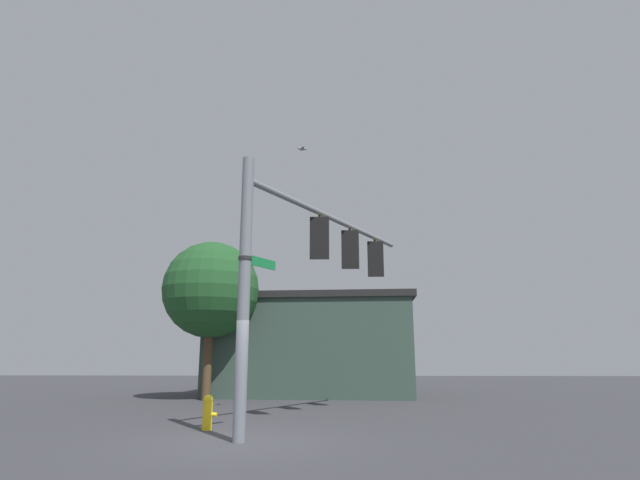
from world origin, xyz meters
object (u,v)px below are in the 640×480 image
traffic_light_nearest_pole (320,239)px  fire_hydrant (208,412)px  bird_flying (302,149)px  traffic_light_mid_outer (375,260)px  traffic_light_mid_inner (350,251)px  street_name_sign (253,261)px

traffic_light_nearest_pole → fire_hydrant: traffic_light_nearest_pole is taller
bird_flying → fire_hydrant: 8.17m
traffic_light_mid_outer → fire_hydrant: (-4.50, -4.05, -4.55)m
traffic_light_mid_outer → traffic_light_mid_inner: bearing=-120.2°
fire_hydrant → bird_flying: bearing=40.1°
traffic_light_mid_inner → fire_hydrant: (-3.60, -2.51, -4.55)m
traffic_light_nearest_pole → traffic_light_mid_inner: same height
street_name_sign → fire_hydrant: street_name_sign is taller
traffic_light_mid_inner → bird_flying: bearing=-154.2°
bird_flying → street_name_sign: bearing=-104.6°
street_name_sign → bird_flying: (0.87, 3.33, 4.21)m
bird_flying → traffic_light_mid_inner: bearing=25.8°
traffic_light_mid_outer → traffic_light_nearest_pole: bearing=-120.2°
traffic_light_mid_inner → fire_hydrant: traffic_light_mid_inner is taller
street_name_sign → fire_hydrant: bearing=129.5°
traffic_light_mid_inner → traffic_light_mid_outer: (0.90, 1.54, 0.00)m
street_name_sign → traffic_light_mid_inner: bearing=59.9°
traffic_light_nearest_pole → fire_hydrant: bearing=-160.4°
bird_flying → fire_hydrant: (-2.13, -1.80, -7.67)m
traffic_light_nearest_pole → traffic_light_mid_inner: (0.90, 1.54, 0.00)m
traffic_light_mid_inner → fire_hydrant: 6.32m
bird_flying → fire_hydrant: bird_flying is taller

